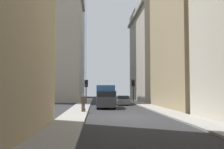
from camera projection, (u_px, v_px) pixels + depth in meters
ground_plane at (126, 117)px, 22.42m from camera, size 135.00×135.00×0.00m
sidewalk_right at (73, 116)px, 22.15m from camera, size 90.00×2.20×0.14m
sidewalk_left at (179, 116)px, 22.70m from camera, size 90.00×2.20×0.14m
building_left_midfar at (202, 17)px, 32.86m from camera, size 15.48×10.50×22.63m
building_left_far at (160, 53)px, 54.64m from camera, size 19.64×10.50×19.72m
building_right_far at (56, 41)px, 52.56m from camera, size 12.84×10.50×23.82m
delivery_truck at (105, 96)px, 33.29m from camera, size 6.46×2.25×2.84m
hatchback_grey at (123, 101)px, 39.44m from camera, size 4.30×1.78×1.42m
traffic_light_midblock at (133, 86)px, 44.89m from camera, size 0.43×0.52×3.84m
traffic_light_far_junction at (86, 86)px, 40.34m from camera, size 0.43×0.52×3.64m
pedestrian at (83, 102)px, 26.09m from camera, size 0.26×0.44×1.73m
discarded_bottle at (85, 110)px, 26.53m from camera, size 0.07×0.07×0.27m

